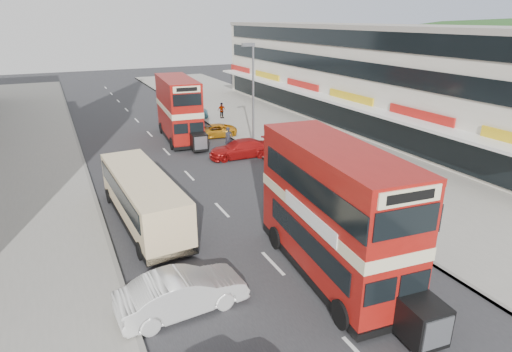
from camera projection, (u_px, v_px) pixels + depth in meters
ground at (297, 288)px, 16.63m from camera, size 160.00×160.00×0.00m
road_surface at (166, 152)px, 33.55m from camera, size 12.00×90.00×0.01m
pavement_right at (298, 134)px, 38.37m from camera, size 12.00×90.00×0.15m
kerb_left at (84, 161)px, 31.06m from camera, size 0.20×90.00×0.16m
kerb_right at (238, 142)px, 35.98m from camera, size 0.20×90.00×0.16m
commercial_row at (360, 74)px, 41.66m from camera, size 9.90×46.20×9.30m
street_lamp at (252, 88)px, 32.82m from camera, size 1.00×0.20×8.12m
bus_main at (334, 212)px, 16.68m from camera, size 3.38×9.72×5.24m
bus_second at (179, 109)px, 36.11m from camera, size 3.20×9.30×5.02m
coach at (143, 197)px, 21.49m from camera, size 2.80×9.19×2.41m
car_left_front at (182, 292)px, 15.13m from camera, size 4.71×1.93×1.52m
car_right_a at (240, 149)px, 31.96m from camera, size 4.78×2.28×1.35m
car_right_b at (213, 131)px, 37.39m from camera, size 4.28×2.38×1.13m
car_right_c at (187, 114)px, 43.39m from camera, size 4.14×1.74×1.40m
pedestrian_near at (293, 143)px, 31.84m from camera, size 0.72×0.50×1.90m
pedestrian_far at (222, 110)px, 43.83m from camera, size 0.99×0.57×1.59m
cyclist at (229, 145)px, 32.72m from camera, size 0.75×1.62×2.11m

